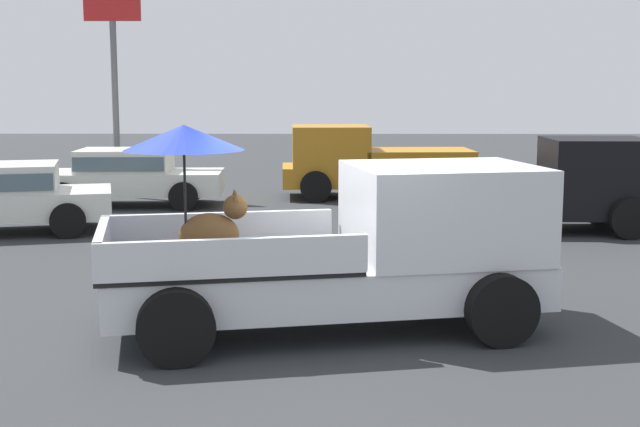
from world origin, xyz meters
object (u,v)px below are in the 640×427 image
motel_sign (114,49)px  pickup_truck_red (544,186)px  pickup_truck_far (370,163)px  pickup_truck_main (360,245)px  parked_sedan_near (128,174)px

motel_sign → pickup_truck_red: bearing=-28.0°
pickup_truck_red → pickup_truck_far: same height
pickup_truck_main → pickup_truck_red: 7.90m
pickup_truck_red → motel_sign: 11.16m
parked_sedan_near → motel_sign: 3.47m
pickup_truck_far → motel_sign: (-6.39, 0.08, 2.83)m
parked_sedan_near → motel_sign: (-0.65, 1.69, 2.96)m
pickup_truck_red → parked_sedan_near: (-8.88, 3.38, -0.13)m
motel_sign → parked_sedan_near: bearing=-69.1°
pickup_truck_main → motel_sign: bearing=103.8°
pickup_truck_far → motel_sign: 6.99m
pickup_truck_red → motel_sign: bearing=153.4°
pickup_truck_main → pickup_truck_red: (3.85, 6.89, -0.11)m
parked_sedan_near → motel_sign: bearing=108.4°
parked_sedan_near → pickup_truck_far: bearing=13.3°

